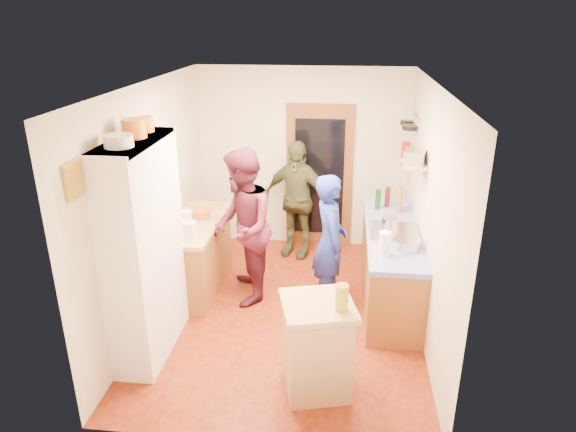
% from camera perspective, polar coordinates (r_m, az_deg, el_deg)
% --- Properties ---
extents(floor, '(3.00, 4.00, 0.02)m').
position_cam_1_polar(floor, '(6.12, -0.17, -10.65)').
color(floor, maroon).
rests_on(floor, ground).
extents(ceiling, '(3.00, 4.00, 0.02)m').
position_cam_1_polar(ceiling, '(5.21, -0.21, 14.50)').
color(ceiling, silver).
rests_on(ceiling, ground).
extents(wall_back, '(3.00, 0.02, 2.60)m').
position_cam_1_polar(wall_back, '(7.44, 1.62, 6.36)').
color(wall_back, beige).
rests_on(wall_back, ground).
extents(wall_front, '(3.00, 0.02, 2.60)m').
position_cam_1_polar(wall_front, '(3.74, -3.81, -9.98)').
color(wall_front, beige).
rests_on(wall_front, ground).
extents(wall_left, '(0.02, 4.00, 2.60)m').
position_cam_1_polar(wall_left, '(5.89, -14.95, 1.46)').
color(wall_left, beige).
rests_on(wall_left, ground).
extents(wall_right, '(0.02, 4.00, 2.60)m').
position_cam_1_polar(wall_right, '(5.57, 15.43, 0.26)').
color(wall_right, beige).
rests_on(wall_right, ground).
extents(door_frame, '(0.95, 0.06, 2.10)m').
position_cam_1_polar(door_frame, '(7.45, 3.49, 4.36)').
color(door_frame, brown).
rests_on(door_frame, ground).
extents(door_glass, '(0.70, 0.02, 1.70)m').
position_cam_1_polar(door_glass, '(7.42, 3.48, 4.28)').
color(door_glass, black).
rests_on(door_glass, door_frame).
extents(hutch_body, '(0.40, 1.20, 2.20)m').
position_cam_1_polar(hutch_body, '(5.20, -15.64, -3.71)').
color(hutch_body, white).
rests_on(hutch_body, ground).
extents(hutch_top_shelf, '(0.40, 1.14, 0.04)m').
position_cam_1_polar(hutch_top_shelf, '(4.86, -16.92, 7.89)').
color(hutch_top_shelf, white).
rests_on(hutch_top_shelf, hutch_body).
extents(plate_stack, '(0.25, 0.25, 0.10)m').
position_cam_1_polar(plate_stack, '(4.60, -18.31, 7.92)').
color(plate_stack, white).
rests_on(plate_stack, hutch_top_shelf).
extents(orange_pot_a, '(0.21, 0.21, 0.17)m').
position_cam_1_polar(orange_pot_a, '(4.90, -16.72, 9.31)').
color(orange_pot_a, orange).
rests_on(orange_pot_a, hutch_top_shelf).
extents(orange_pot_b, '(0.16, 0.16, 0.14)m').
position_cam_1_polar(orange_pot_b, '(5.14, -15.59, 9.81)').
color(orange_pot_b, orange).
rests_on(orange_pot_b, hutch_top_shelf).
extents(left_counter_base, '(0.60, 1.40, 0.85)m').
position_cam_1_polar(left_counter_base, '(6.52, -10.28, -4.50)').
color(left_counter_base, brown).
rests_on(left_counter_base, ground).
extents(left_counter_top, '(0.64, 1.44, 0.05)m').
position_cam_1_polar(left_counter_top, '(6.34, -10.55, -0.84)').
color(left_counter_top, tan).
rests_on(left_counter_top, left_counter_base).
extents(toaster, '(0.23, 0.16, 0.17)m').
position_cam_1_polar(toaster, '(5.92, -11.28, -1.41)').
color(toaster, white).
rests_on(toaster, left_counter_top).
extents(kettle, '(0.18, 0.18, 0.17)m').
position_cam_1_polar(kettle, '(6.22, -11.30, -0.21)').
color(kettle, white).
rests_on(kettle, left_counter_top).
extents(orange_bowl, '(0.26, 0.26, 0.09)m').
position_cam_1_polar(orange_bowl, '(6.41, -9.55, 0.21)').
color(orange_bowl, orange).
rests_on(orange_bowl, left_counter_top).
extents(chopping_board, '(0.33, 0.27, 0.02)m').
position_cam_1_polar(chopping_board, '(6.82, -9.09, 1.23)').
color(chopping_board, tan).
rests_on(chopping_board, left_counter_top).
extents(right_counter_base, '(0.60, 2.20, 0.84)m').
position_cam_1_polar(right_counter_base, '(6.34, 11.24, -5.41)').
color(right_counter_base, brown).
rests_on(right_counter_base, ground).
extents(right_counter_top, '(0.62, 2.22, 0.06)m').
position_cam_1_polar(right_counter_top, '(6.15, 11.54, -1.67)').
color(right_counter_top, '#151BAE').
rests_on(right_counter_top, right_counter_base).
extents(hob, '(0.55, 0.58, 0.04)m').
position_cam_1_polar(hob, '(6.00, 11.69, -1.78)').
color(hob, silver).
rests_on(hob, right_counter_top).
extents(pot_on_hob, '(0.19, 0.19, 0.12)m').
position_cam_1_polar(pot_on_hob, '(6.04, 11.21, -0.72)').
color(pot_on_hob, silver).
rests_on(pot_on_hob, hob).
extents(bottle_a, '(0.07, 0.07, 0.27)m').
position_cam_1_polar(bottle_a, '(6.68, 9.95, 1.85)').
color(bottle_a, '#143F14').
rests_on(bottle_a, right_counter_top).
extents(bottle_b, '(0.08, 0.08, 0.26)m').
position_cam_1_polar(bottle_b, '(6.81, 10.99, 2.13)').
color(bottle_b, '#591419').
rests_on(bottle_b, right_counter_top).
extents(bottle_c, '(0.10, 0.10, 0.34)m').
position_cam_1_polar(bottle_c, '(6.63, 12.24, 1.85)').
color(bottle_c, olive).
rests_on(bottle_c, right_counter_top).
extents(paper_towel, '(0.13, 0.13, 0.27)m').
position_cam_1_polar(paper_towel, '(5.41, 10.67, -3.07)').
color(paper_towel, white).
rests_on(paper_towel, right_counter_top).
extents(mixing_bowl, '(0.31, 0.31, 0.11)m').
position_cam_1_polar(mixing_bowl, '(5.64, 13.03, -3.05)').
color(mixing_bowl, silver).
rests_on(mixing_bowl, right_counter_top).
extents(island_base, '(0.67, 0.67, 0.86)m').
position_cam_1_polar(island_base, '(4.79, 3.22, -14.54)').
color(island_base, tan).
rests_on(island_base, ground).
extents(island_top, '(0.75, 0.75, 0.05)m').
position_cam_1_polar(island_top, '(4.54, 3.34, -9.90)').
color(island_top, tan).
rests_on(island_top, island_base).
extents(cutting_board, '(0.41, 0.36, 0.02)m').
position_cam_1_polar(cutting_board, '(4.57, 2.60, -9.52)').
color(cutting_board, white).
rests_on(cutting_board, island_top).
extents(oil_jar, '(0.14, 0.14, 0.23)m').
position_cam_1_polar(oil_jar, '(4.40, 6.00, -8.96)').
color(oil_jar, '#AD9E2D').
rests_on(oil_jar, island_top).
extents(pan_rail, '(0.02, 0.65, 0.02)m').
position_cam_1_polar(pan_rail, '(6.83, 13.85, 10.83)').
color(pan_rail, silver).
rests_on(pan_rail, wall_right).
extents(pan_hang_a, '(0.18, 0.18, 0.05)m').
position_cam_1_polar(pan_hang_a, '(6.67, 13.40, 9.49)').
color(pan_hang_a, black).
rests_on(pan_hang_a, pan_rail).
extents(pan_hang_b, '(0.16, 0.16, 0.05)m').
position_cam_1_polar(pan_hang_b, '(6.87, 13.21, 9.67)').
color(pan_hang_b, black).
rests_on(pan_hang_b, pan_rail).
extents(pan_hang_c, '(0.17, 0.17, 0.05)m').
position_cam_1_polar(pan_hang_c, '(7.06, 13.05, 10.09)').
color(pan_hang_c, black).
rests_on(pan_hang_c, pan_rail).
extents(wall_shelf, '(0.26, 0.42, 0.03)m').
position_cam_1_polar(wall_shelf, '(5.85, 13.85, 5.56)').
color(wall_shelf, tan).
rests_on(wall_shelf, wall_right).
extents(radio, '(0.29, 0.35, 0.15)m').
position_cam_1_polar(radio, '(5.83, 13.93, 6.41)').
color(radio, silver).
rests_on(radio, wall_shelf).
extents(ext_bracket, '(0.06, 0.10, 0.04)m').
position_cam_1_polar(ext_bracket, '(7.13, 13.34, 6.35)').
color(ext_bracket, black).
rests_on(ext_bracket, wall_right).
extents(fire_extinguisher, '(0.11, 0.11, 0.32)m').
position_cam_1_polar(fire_extinguisher, '(7.11, 12.89, 6.77)').
color(fire_extinguisher, red).
rests_on(fire_extinguisher, wall_right).
extents(picture_frame, '(0.03, 0.25, 0.30)m').
position_cam_1_polar(picture_frame, '(4.32, -22.70, 3.71)').
color(picture_frame, gold).
rests_on(picture_frame, wall_left).
extents(person_hob, '(0.50, 0.66, 1.61)m').
position_cam_1_polar(person_hob, '(5.90, 5.00, -2.97)').
color(person_hob, navy).
rests_on(person_hob, ground).
extents(person_left, '(0.87, 1.03, 1.86)m').
position_cam_1_polar(person_left, '(6.04, -4.80, -1.11)').
color(person_left, '#4D1729').
rests_on(person_left, ground).
extents(person_back, '(1.06, 0.70, 1.67)m').
position_cam_1_polar(person_back, '(7.16, 0.99, 1.86)').
color(person_back, '#3C3E24').
rests_on(person_back, ground).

